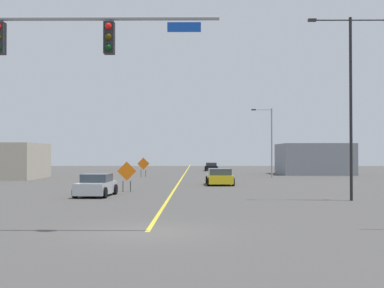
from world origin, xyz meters
TOP-DOWN VIEW (x-y plane):
  - ground at (0.00, 0.00)m, footprint 178.01×178.01m
  - road_centre_stripe at (0.00, 49.45)m, footprint 0.16×98.90m
  - street_lamp_near_left at (9.98, 11.16)m, footprint 4.60×0.24m
  - street_lamp_far_left at (9.31, 37.41)m, footprint 2.21×0.24m
  - construction_sign_left_lane at (-3.09, 17.42)m, footprint 1.28×0.17m
  - construction_sign_left_shoulder at (-4.32, 39.44)m, footprint 1.35×0.11m
  - car_silver_passing at (-4.44, 13.91)m, footprint 2.12×3.99m
  - car_yellow_approaching at (3.44, 24.93)m, footprint 2.23×4.16m
  - car_black_near at (3.67, 59.29)m, footprint 1.98×3.98m
  - roadside_building_east at (15.96, 46.41)m, footprint 8.33×8.48m

SIDE VIEW (x-z plane):
  - ground at x=0.00m, z-range 0.00..0.00m
  - road_centre_stripe at x=0.00m, z-range 0.00..0.01m
  - car_black_near at x=3.67m, z-range -0.04..1.18m
  - car_silver_passing at x=-4.44m, z-range -0.04..1.29m
  - car_yellow_approaching at x=3.44m, z-range -0.02..1.31m
  - construction_sign_left_lane at x=-3.09m, z-range 0.27..2.29m
  - construction_sign_left_shoulder at x=-4.32m, z-range 0.28..2.40m
  - roadside_building_east at x=15.96m, z-range 0.00..3.76m
  - street_lamp_far_left at x=9.31m, z-range 0.44..7.80m
  - street_lamp_near_left at x=9.98m, z-range 0.87..10.85m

